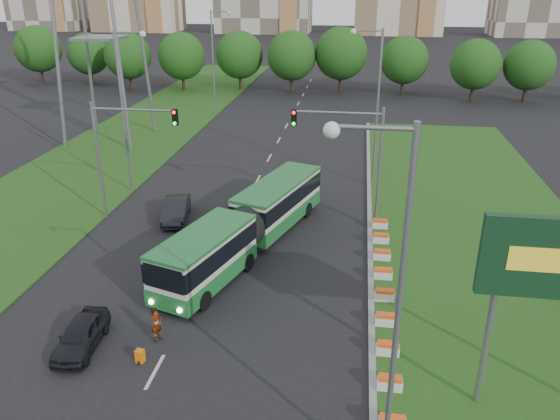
% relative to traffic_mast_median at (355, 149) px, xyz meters
% --- Properties ---
extents(ground, '(360.00, 360.00, 0.00)m').
position_rel_traffic_mast_median_xyz_m(ground, '(-4.78, -10.00, -5.35)').
color(ground, black).
rests_on(ground, ground).
extents(grass_median, '(14.00, 60.00, 0.15)m').
position_rel_traffic_mast_median_xyz_m(grass_median, '(8.22, -2.00, -5.27)').
color(grass_median, '#204B15').
rests_on(grass_median, ground).
extents(median_kerb, '(0.30, 60.00, 0.18)m').
position_rel_traffic_mast_median_xyz_m(median_kerb, '(1.27, -2.00, -5.26)').
color(median_kerb, gray).
rests_on(median_kerb, ground).
extents(left_verge, '(12.00, 110.00, 0.10)m').
position_rel_traffic_mast_median_xyz_m(left_verge, '(-22.78, 15.00, -5.30)').
color(left_verge, '#204B15').
rests_on(left_verge, ground).
extents(lane_markings, '(0.20, 100.00, 0.01)m').
position_rel_traffic_mast_median_xyz_m(lane_markings, '(-7.78, 10.00, -5.35)').
color(lane_markings, '#B3B2AC').
rests_on(lane_markings, ground).
extents(flower_planters, '(1.10, 18.10, 0.60)m').
position_rel_traffic_mast_median_xyz_m(flower_planters, '(1.92, -9.20, -4.90)').
color(flower_planters, silver).
rests_on(flower_planters, grass_median).
extents(traffic_mast_median, '(5.76, 0.32, 8.00)m').
position_rel_traffic_mast_median_xyz_m(traffic_mast_median, '(0.00, 0.00, 0.00)').
color(traffic_mast_median, gray).
rests_on(traffic_mast_median, ground).
extents(traffic_mast_left, '(5.76, 0.32, 8.00)m').
position_rel_traffic_mast_median_xyz_m(traffic_mast_left, '(-15.16, -1.00, 0.00)').
color(traffic_mast_left, gray).
rests_on(traffic_mast_left, ground).
extents(street_lamps, '(36.00, 60.00, 12.00)m').
position_rel_traffic_mast_median_xyz_m(street_lamps, '(-7.78, 0.00, 0.65)').
color(street_lamps, gray).
rests_on(street_lamps, ground).
extents(tree_line, '(120.00, 8.00, 9.00)m').
position_rel_traffic_mast_median_xyz_m(tree_line, '(5.22, 45.00, -0.85)').
color(tree_line, '#164512').
rests_on(tree_line, ground).
extents(articulated_bus, '(2.55, 16.36, 2.69)m').
position_rel_traffic_mast_median_xyz_m(articulated_bus, '(-6.26, -4.38, -3.70)').
color(articulated_bus, beige).
rests_on(articulated_bus, ground).
extents(car_left_near, '(1.85, 3.99, 1.32)m').
position_rel_traffic_mast_median_xyz_m(car_left_near, '(-11.55, -14.86, -4.69)').
color(car_left_near, black).
rests_on(car_left_near, ground).
extents(car_left_far, '(2.34, 4.65, 1.46)m').
position_rel_traffic_mast_median_xyz_m(car_left_far, '(-11.82, -0.69, -4.62)').
color(car_left_far, black).
rests_on(car_left_far, ground).
extents(car_median, '(2.50, 4.46, 1.22)m').
position_rel_traffic_mast_median_xyz_m(car_median, '(11.00, -5.72, -4.59)').
color(car_median, gray).
rests_on(car_median, grass_median).
extents(pedestrian, '(0.57, 0.71, 1.70)m').
position_rel_traffic_mast_median_xyz_m(pedestrian, '(-8.40, -13.88, -4.50)').
color(pedestrian, gray).
rests_on(pedestrian, ground).
extents(shopping_trolley, '(0.35, 0.37, 0.60)m').
position_rel_traffic_mast_median_xyz_m(shopping_trolley, '(-8.62, -15.46, -5.05)').
color(shopping_trolley, orange).
rests_on(shopping_trolley, ground).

